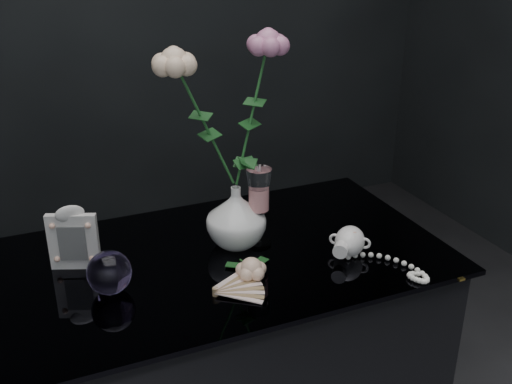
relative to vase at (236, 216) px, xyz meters
name	(u,v)px	position (x,y,z in m)	size (l,w,h in m)	color
vase	(236,216)	(0.00, 0.00, 0.00)	(0.14, 0.14, 0.15)	white
wine_glass	(259,207)	(0.05, -0.02, 0.02)	(0.06, 0.06, 0.19)	white
picture_frame	(73,237)	(-0.36, 0.04, 0.00)	(0.11, 0.09, 0.15)	silver
paperweight	(109,273)	(-0.31, -0.09, -0.03)	(0.09, 0.09, 0.09)	#856CB0
paper_fan	(215,291)	(-0.12, -0.18, -0.06)	(0.20, 0.16, 0.02)	beige
loose_rose	(251,269)	(-0.03, -0.15, -0.05)	(0.11, 0.15, 0.05)	beige
pearl_jar	(350,240)	(0.22, -0.14, -0.04)	(0.23, 0.25, 0.07)	white
roses	(228,105)	(-0.01, 0.01, 0.26)	(0.30, 0.12, 0.39)	beige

